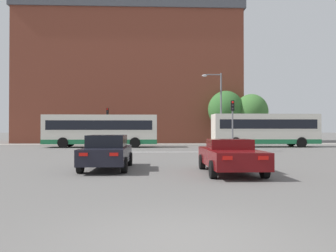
{
  "coord_description": "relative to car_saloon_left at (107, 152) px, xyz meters",
  "views": [
    {
      "loc": [
        -0.42,
        -4.92,
        1.7
      ],
      "look_at": [
        0.72,
        24.47,
        2.06
      ],
      "focal_mm": 35.0,
      "sensor_mm": 36.0,
      "label": 1
    }
  ],
  "objects": [
    {
      "name": "ground_plane",
      "position": [
        2.5,
        -9.39,
        -0.76
      ],
      "size": [
        400.0,
        400.0,
        0.0
      ],
      "primitive_type": "plane",
      "color": "#605E5B"
    },
    {
      "name": "stop_line_strip",
      "position": [
        2.5,
        10.87,
        -0.75
      ],
      "size": [
        9.15,
        0.3,
        0.01
      ],
      "primitive_type": "cube",
      "color": "silver",
      "rests_on": "ground_plane"
    },
    {
      "name": "far_pavement",
      "position": [
        2.5,
        24.65,
        -0.75
      ],
      "size": [
        70.17,
        2.5,
        0.01
      ],
      "primitive_type": "cube",
      "color": "gray",
      "rests_on": "ground_plane"
    },
    {
      "name": "brick_civic_building",
      "position": [
        -1.47,
        32.63,
        8.68
      ],
      "size": [
        30.42,
        10.75,
        24.93
      ],
      "color": "brown",
      "rests_on": "ground_plane"
    },
    {
      "name": "car_saloon_left",
      "position": [
        0.0,
        0.0,
        0.0
      ],
      "size": [
        1.95,
        4.37,
        1.48
      ],
      "rotation": [
        0.0,
        0.0,
        0.0
      ],
      "color": "black",
      "rests_on": "ground_plane"
    },
    {
      "name": "car_roadster_right",
      "position": [
        5.03,
        -1.53,
        -0.07
      ],
      "size": [
        2.06,
        4.5,
        1.34
      ],
      "rotation": [
        0.0,
        0.0,
        -0.0
      ],
      "color": "#600C0F",
      "rests_on": "ground_plane"
    },
    {
      "name": "bus_crossing_lead",
      "position": [
        -3.22,
        18.08,
        0.94
      ],
      "size": [
        10.93,
        2.75,
        3.16
      ],
      "rotation": [
        0.0,
        0.0,
        -1.57
      ],
      "color": "silver",
      "rests_on": "ground_plane"
    },
    {
      "name": "bus_crossing_trailing",
      "position": [
        13.01,
        18.0,
        1.0
      ],
      "size": [
        10.36,
        2.69,
        3.27
      ],
      "rotation": [
        0.0,
        0.0,
        -1.57
      ],
      "color": "silver",
      "rests_on": "ground_plane"
    },
    {
      "name": "traffic_light_near_right",
      "position": [
        8.2,
        11.33,
        1.96
      ],
      "size": [
        0.26,
        0.31,
        4.03
      ],
      "color": "slate",
      "rests_on": "ground_plane"
    },
    {
      "name": "traffic_light_far_left",
      "position": [
        -3.49,
        24.04,
        2.11
      ],
      "size": [
        0.26,
        0.31,
        4.26
      ],
      "color": "slate",
      "rests_on": "ground_plane"
    },
    {
      "name": "street_lamp_junction",
      "position": [
        8.14,
        17.11,
        3.63
      ],
      "size": [
        1.95,
        0.36,
        7.21
      ],
      "color": "slate",
      "rests_on": "ground_plane"
    },
    {
      "name": "pedestrian_waiting",
      "position": [
        13.43,
        24.56,
        0.2
      ],
      "size": [
        0.42,
        0.25,
        1.64
      ],
      "rotation": [
        0.0,
        0.0,
        3.23
      ],
      "color": "black",
      "rests_on": "ground_plane"
    },
    {
      "name": "pedestrian_walking_east",
      "position": [
        -0.8,
        24.79,
        0.2
      ],
      "size": [
        0.46,
        0.37,
        1.64
      ],
      "rotation": [
        0.0,
        0.0,
        3.57
      ],
      "color": "#333851",
      "rests_on": "ground_plane"
    },
    {
      "name": "tree_by_building",
      "position": [
        13.92,
        25.54,
        3.21
      ],
      "size": [
        4.09,
        4.09,
        6.12
      ],
      "color": "#4C3823",
      "rests_on": "ground_plane"
    },
    {
      "name": "tree_kerbside",
      "position": [
        10.83,
        25.88,
        3.48
      ],
      "size": [
        4.39,
        4.39,
        6.55
      ],
      "color": "#4C3823",
      "rests_on": "ground_plane"
    }
  ]
}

